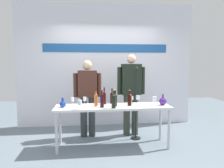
{
  "coord_description": "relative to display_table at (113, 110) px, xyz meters",
  "views": [
    {
      "loc": [
        -0.45,
        -3.81,
        1.59
      ],
      "look_at": [
        0.0,
        0.15,
        1.17
      ],
      "focal_mm": 33.92,
      "sensor_mm": 36.0,
      "label": 1
    }
  ],
  "objects": [
    {
      "name": "wine_glass_right_0",
      "position": [
        0.81,
        0.04,
        0.18
      ],
      "size": [
        0.07,
        0.07,
        0.15
      ],
      "color": "white",
      "rests_on": "display_table"
    },
    {
      "name": "wine_bottle_6",
      "position": [
        0.04,
        -0.03,
        0.2
      ],
      "size": [
        0.07,
        0.07,
        0.31
      ],
      "color": "black",
      "rests_on": "display_table"
    },
    {
      "name": "decanter_blue_left",
      "position": [
        -0.9,
        -0.03,
        0.13
      ],
      "size": [
        0.11,
        0.11,
        0.17
      ],
      "color": "#1D37A2",
      "rests_on": "display_table"
    },
    {
      "name": "wine_glass_right_1",
      "position": [
        0.77,
        -0.06,
        0.19
      ],
      "size": [
        0.07,
        0.07,
        0.17
      ],
      "color": "white",
      "rests_on": "display_table"
    },
    {
      "name": "wine_glass_right_2",
      "position": [
        0.4,
        0.21,
        0.17
      ],
      "size": [
        0.06,
        0.06,
        0.14
      ],
      "color": "white",
      "rests_on": "display_table"
    },
    {
      "name": "wine_glass_left_1",
      "position": [
        -0.75,
        0.16,
        0.18
      ],
      "size": [
        0.06,
        0.06,
        0.15
      ],
      "color": "white",
      "rests_on": "display_table"
    },
    {
      "name": "presenter_right",
      "position": [
        0.47,
        0.61,
        0.29
      ],
      "size": [
        0.6,
        0.22,
        1.74
      ],
      "color": "#343C2F",
      "rests_on": "ground"
    },
    {
      "name": "presenter_left",
      "position": [
        -0.47,
        0.61,
        0.21
      ],
      "size": [
        0.58,
        0.22,
        1.62
      ],
      "color": "#313738",
      "rests_on": "ground"
    },
    {
      "name": "microphone_stand",
      "position": [
        0.52,
        0.36,
        -0.21
      ],
      "size": [
        0.2,
        0.2,
        1.49
      ],
      "color": "black",
      "rests_on": "ground"
    },
    {
      "name": "back_wall",
      "position": [
        0.0,
        1.45,
        0.8
      ],
      "size": [
        4.32,
        0.11,
        3.0
      ],
      "color": "white",
      "rests_on": "ground"
    },
    {
      "name": "wine_bottle_1",
      "position": [
        0.31,
        -0.01,
        0.19
      ],
      "size": [
        0.07,
        0.07,
        0.3
      ],
      "color": "black",
      "rests_on": "display_table"
    },
    {
      "name": "wine_bottle_3",
      "position": [
        -0.01,
        -0.2,
        0.21
      ],
      "size": [
        0.07,
        0.07,
        0.32
      ],
      "color": "black",
      "rests_on": "display_table"
    },
    {
      "name": "wine_bottle_2",
      "position": [
        -0.15,
        0.18,
        0.2
      ],
      "size": [
        0.07,
        0.07,
        0.32
      ],
      "color": "#370C06",
      "rests_on": "display_table"
    },
    {
      "name": "wine_bottle_5",
      "position": [
        0.01,
        0.22,
        0.2
      ],
      "size": [
        0.07,
        0.07,
        0.29
      ],
      "color": "black",
      "rests_on": "display_table"
    },
    {
      "name": "wine_glass_right_3",
      "position": [
        0.51,
        0.17,
        0.19
      ],
      "size": [
        0.07,
        0.07,
        0.16
      ],
      "color": "white",
      "rests_on": "display_table"
    },
    {
      "name": "wine_glass_left_0",
      "position": [
        -0.6,
        -0.22,
        0.19
      ],
      "size": [
        0.07,
        0.07,
        0.16
      ],
      "color": "white",
      "rests_on": "display_table"
    },
    {
      "name": "wine_bottle_4",
      "position": [
        -0.21,
        -0.11,
        0.21
      ],
      "size": [
        0.07,
        0.07,
        0.32
      ],
      "color": "black",
      "rests_on": "display_table"
    },
    {
      "name": "ground_plane",
      "position": [
        0.0,
        0.0,
        -0.71
      ],
      "size": [
        10.0,
        10.0,
        0.0
      ],
      "primitive_type": "plane",
      "color": "slate"
    },
    {
      "name": "wine_glass_left_2",
      "position": [
        -0.52,
        0.21,
        0.17
      ],
      "size": [
        0.06,
        0.06,
        0.14
      ],
      "color": "white",
      "rests_on": "display_table"
    },
    {
      "name": "display_table",
      "position": [
        0.0,
        0.0,
        0.0
      ],
      "size": [
        2.12,
        0.56,
        0.78
      ],
      "color": "white",
      "rests_on": "ground"
    },
    {
      "name": "decanter_blue_right",
      "position": [
        0.94,
        -0.03,
        0.14
      ],
      "size": [
        0.14,
        0.14,
        0.21
      ],
      "color": "#4E228A",
      "rests_on": "display_table"
    },
    {
      "name": "wine_bottle_0",
      "position": [
        -0.31,
        0.0,
        0.2
      ],
      "size": [
        0.06,
        0.06,
        0.3
      ],
      "color": "#CB6129",
      "rests_on": "display_table"
    }
  ]
}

